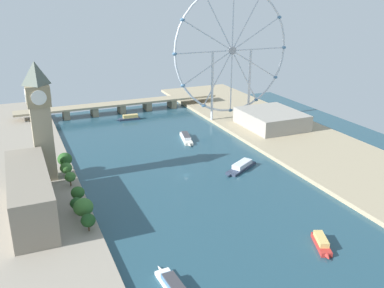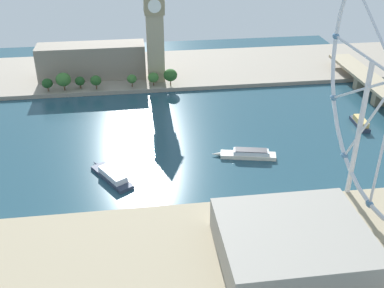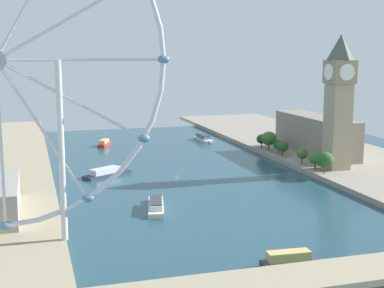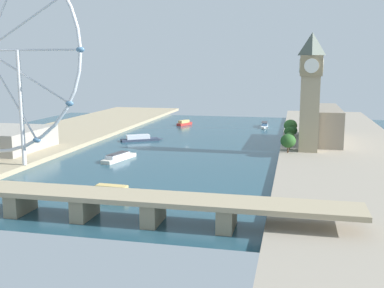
{
  "view_description": "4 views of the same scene",
  "coord_description": "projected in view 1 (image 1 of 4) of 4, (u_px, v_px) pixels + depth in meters",
  "views": [
    {
      "loc": [
        -106.92,
        -258.56,
        123.93
      ],
      "look_at": [
        12.21,
        17.68,
        16.03
      ],
      "focal_mm": 39.94,
      "sensor_mm": 36.0,
      "label": 1
    },
    {
      "loc": [
        251.77,
        7.66,
        135.16
      ],
      "look_at": [
        22.2,
        39.15,
        6.99
      ],
      "focal_mm": 43.65,
      "sensor_mm": 36.0,
      "label": 2
    },
    {
      "loc": [
        84.17,
        313.73,
        73.06
      ],
      "look_at": [
        -3.97,
        17.59,
        20.84
      ],
      "focal_mm": 51.58,
      "sensor_mm": 36.0,
      "label": 3
    },
    {
      "loc": [
        -82.17,
        349.68,
        61.78
      ],
      "look_at": [
        -22.49,
        82.93,
        14.73
      ],
      "focal_mm": 43.24,
      "sensor_mm": 36.0,
      "label": 4
    }
  ],
  "objects": [
    {
      "name": "parliament_block",
      "position": [
        30.0,
        194.0,
        241.4
      ],
      "size": [
        22.0,
        82.3,
        26.02
      ],
      "primitive_type": "cube",
      "color": "gray",
      "rests_on": "riverbank_left"
    },
    {
      "name": "tree_row_embankment",
      "position": [
        74.0,
        186.0,
        263.45
      ],
      "size": [
        11.49,
        99.35,
        13.54
      ],
      "color": "#513823",
      "rests_on": "riverbank_left"
    },
    {
      "name": "ferris_wheel",
      "position": [
        232.0,
        51.0,
        411.87
      ],
      "size": [
        124.08,
        3.2,
        128.22
      ],
      "color": "silver",
      "rests_on": "riverbank_right"
    },
    {
      "name": "tour_boat_4",
      "position": [
        241.0,
        166.0,
        314.79
      ],
      "size": [
        33.44,
        22.97,
        5.09
      ],
      "rotation": [
        0.0,
        0.0,
        3.68
      ],
      "color": "#2D384C",
      "rests_on": "ground_plane"
    },
    {
      "name": "tour_boat_2",
      "position": [
        186.0,
        138.0,
        376.18
      ],
      "size": [
        13.59,
        36.74,
        4.99
      ],
      "rotation": [
        0.0,
        0.0,
        4.49
      ],
      "color": "beige",
      "rests_on": "ground_plane"
    },
    {
      "name": "tour_boat_3",
      "position": [
        322.0,
        243.0,
        218.75
      ],
      "size": [
        12.87,
        22.93,
        5.19
      ],
      "rotation": [
        0.0,
        0.0,
        4.31
      ],
      "color": "#B22D28",
      "rests_on": "ground_plane"
    },
    {
      "name": "river_bridge",
      "position": [
        121.0,
        105.0,
        460.24
      ],
      "size": [
        217.86,
        17.9,
        11.09
      ],
      "color": "tan",
      "rests_on": "ground_plane"
    },
    {
      "name": "riverbank_right",
      "position": [
        319.0,
        150.0,
        348.64
      ],
      "size": [
        90.0,
        520.0,
        3.0
      ],
      "primitive_type": "cube",
      "color": "tan",
      "rests_on": "ground_plane"
    },
    {
      "name": "ground_plane",
      "position": [
        186.0,
        175.0,
        305.18
      ],
      "size": [
        405.86,
        405.86,
        0.0
      ],
      "primitive_type": "plane",
      "color": "#234756"
    },
    {
      "name": "riverside_hall",
      "position": [
        271.0,
        119.0,
        402.6
      ],
      "size": [
        50.06,
        58.52,
        14.6
      ],
      "primitive_type": "cube",
      "color": "gray",
      "rests_on": "riverbank_right"
    },
    {
      "name": "tour_boat_1",
      "position": [
        174.0,
        287.0,
        186.51
      ],
      "size": [
        8.67,
        33.22,
        5.04
      ],
      "rotation": [
        0.0,
        0.0,
        1.63
      ],
      "color": "white",
      "rests_on": "ground_plane"
    },
    {
      "name": "riverbank_left",
      "position": [
        8.0,
        204.0,
        260.71
      ],
      "size": [
        90.0,
        520.0,
        3.0
      ],
      "primitive_type": "cube",
      "color": "gray",
      "rests_on": "ground_plane"
    },
    {
      "name": "clock_tower",
      "position": [
        41.0,
        120.0,
        279.16
      ],
      "size": [
        15.49,
        15.49,
        79.95
      ],
      "color": "tan",
      "rests_on": "riverbank_left"
    },
    {
      "name": "tour_boat_0",
      "position": [
        129.0,
        118.0,
        435.15
      ],
      "size": [
        25.1,
        7.1,
        5.48
      ],
      "rotation": [
        0.0,
        0.0,
        3.08
      ],
      "color": "#2D384C",
      "rests_on": "ground_plane"
    }
  ]
}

